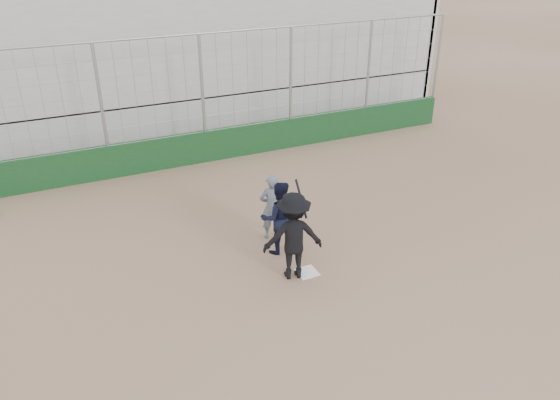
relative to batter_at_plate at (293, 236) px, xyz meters
name	(u,v)px	position (x,y,z in m)	size (l,w,h in m)	color
ground	(307,273)	(0.32, -0.05, -0.99)	(90.00, 90.00, 0.00)	brown
home_plate	(307,272)	(0.32, -0.05, -0.98)	(0.44, 0.44, 0.02)	white
backstop	(205,133)	(0.32, 6.95, -0.03)	(18.10, 0.25, 4.04)	#103316
bleachers	(160,42)	(0.32, 11.90, 1.93)	(20.25, 6.70, 6.98)	#999999
batter_at_plate	(293,236)	(0.00, 0.00, 0.00)	(1.42, 1.03, 2.10)	black
catcher_crouched	(279,230)	(0.13, 0.98, -0.39)	(1.00, 0.85, 1.21)	black
umpire	(272,210)	(0.26, 1.68, -0.25)	(0.60, 0.39, 1.48)	#505A65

